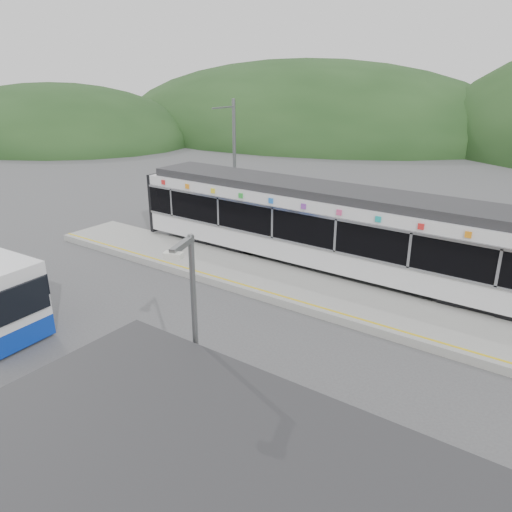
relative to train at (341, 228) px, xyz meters
The scene contains 7 objects.
ground 6.38m from the train, 96.92° to the right, with size 120.00×120.00×0.00m, color #4C4C4F.
hills 5.88m from the train, ahead, with size 146.00×149.00×26.00m.
platform 3.39m from the train, 105.09° to the right, with size 26.00×3.20×0.30m, color #9E9E99.
yellow_line 4.43m from the train, 100.31° to the right, with size 26.00×0.10×0.01m, color yellow.
train is the anchor object (origin of this frame).
catenary_mast_west 8.29m from the train, 161.65° to the left, with size 0.18×1.80×7.00m.
lamp_post 12.15m from the train, 78.80° to the right, with size 0.40×1.00×5.33m.
Camera 1 is at (9.55, -12.61, 8.36)m, focal length 35.00 mm.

